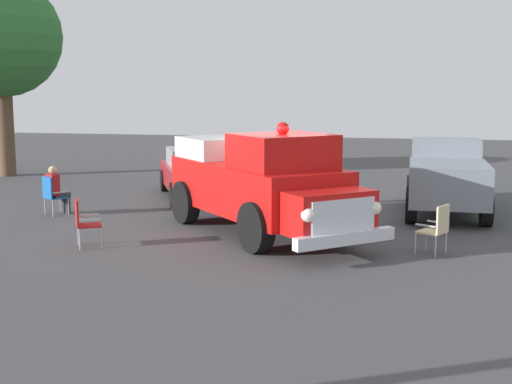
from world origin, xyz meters
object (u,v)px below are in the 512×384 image
at_px(lawn_chair_by_car, 437,226).
at_px(parked_pickup, 446,176).
at_px(spectator_seated, 56,188).
at_px(lawn_chair_near_truck, 52,193).
at_px(oak_tree_left, 1,37).
at_px(classic_hot_rod, 197,173).
at_px(spectator_standing, 301,172).
at_px(vintage_fire_truck, 261,182).
at_px(lawn_chair_spare, 83,219).

bearing_deg(lawn_chair_by_car, parked_pickup, -5.16).
bearing_deg(lawn_chair_by_car, spectator_seated, 75.46).
relative_size(lawn_chair_near_truck, oak_tree_left, 0.14).
relative_size(classic_hot_rod, lawn_chair_by_car, 4.64).
height_order(spectator_standing, oak_tree_left, oak_tree_left).
bearing_deg(vintage_fire_truck, lawn_chair_near_truck, 79.18).
relative_size(parked_pickup, lawn_chair_near_truck, 4.73).
distance_m(classic_hot_rod, spectator_standing, 3.41).
xyz_separation_m(parked_pickup, lawn_chair_near_truck, (-2.47, 10.04, -0.40)).
bearing_deg(lawn_chair_near_truck, parked_pickup, -76.20).
xyz_separation_m(lawn_chair_by_car, lawn_chair_spare, (-0.81, 7.19, 0.00)).
bearing_deg(classic_hot_rod, spectator_standing, -104.68).
bearing_deg(spectator_seated, lawn_chair_spare, -144.48).
bearing_deg(spectator_seated, lawn_chair_near_truck, 144.50).
height_order(parked_pickup, lawn_chair_spare, parked_pickup).
xyz_separation_m(vintage_fire_truck, lawn_chair_by_car, (-1.26, -3.82, -0.61)).
height_order(vintage_fire_truck, classic_hot_rod, vintage_fire_truck).
height_order(classic_hot_rod, spectator_seated, classic_hot_rod).
relative_size(vintage_fire_truck, parked_pickup, 1.22).
xyz_separation_m(spectator_seated, spectator_standing, (2.61, -6.06, 0.27)).
relative_size(vintage_fire_truck, lawn_chair_spare, 5.78).
bearing_deg(lawn_chair_near_truck, oak_tree_left, 38.54).
xyz_separation_m(lawn_chair_spare, spectator_seated, (3.28, 2.34, 0.11)).
bearing_deg(lawn_chair_spare, oak_tree_left, 38.16).
relative_size(classic_hot_rod, spectator_seated, 3.67).
distance_m(classic_hot_rod, lawn_chair_by_car, 9.01).
relative_size(spectator_seated, spectator_standing, 0.77).
bearing_deg(lawn_chair_by_car, spectator_standing, 34.39).
xyz_separation_m(lawn_chair_by_car, spectator_standing, (5.08, 3.48, 0.37)).
distance_m(lawn_chair_near_truck, oak_tree_left, 10.05).
bearing_deg(lawn_chair_spare, parked_pickup, -53.49).
bearing_deg(parked_pickup, spectator_seated, 103.32).
relative_size(lawn_chair_by_car, oak_tree_left, 0.14).
bearing_deg(oak_tree_left, lawn_chair_near_truck, -141.46).
xyz_separation_m(lawn_chair_by_car, spectator_seated, (2.47, 9.53, 0.11)).
bearing_deg(spectator_seated, parked_pickup, -76.68).
height_order(parked_pickup, oak_tree_left, oak_tree_left).
bearing_deg(oak_tree_left, vintage_fire_truck, -125.55).
bearing_deg(oak_tree_left, spectator_standing, -110.19).
bearing_deg(classic_hot_rod, lawn_chair_by_car, -131.28).
xyz_separation_m(parked_pickup, oak_tree_left, (4.56, 15.64, 4.10)).
relative_size(classic_hot_rod, oak_tree_left, 0.64).
relative_size(lawn_chair_spare, oak_tree_left, 0.14).
bearing_deg(parked_pickup, oak_tree_left, 73.74).
distance_m(lawn_chair_by_car, spectator_standing, 6.16).
bearing_deg(oak_tree_left, parked_pickup, -106.26).
relative_size(classic_hot_rod, lawn_chair_near_truck, 4.64).
bearing_deg(spectator_standing, lawn_chair_spare, 147.78).
distance_m(spectator_standing, oak_tree_left, 13.16).
bearing_deg(lawn_chair_by_car, vintage_fire_truck, 71.78).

